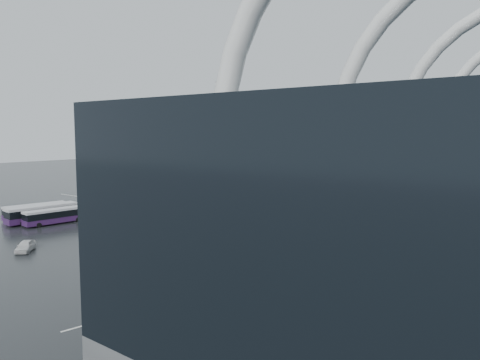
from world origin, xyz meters
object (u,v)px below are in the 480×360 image
Objects in this scene: airliner_main at (303,186)px; van_curve_c at (230,301)px; bus_row_near_d at (147,205)px; van_curve_a at (139,242)px; bus_row_near_b at (126,202)px; van_curve_b at (25,246)px; bus_row_near_c at (141,203)px; airliner_gate_b at (408,170)px; bus_row_far_a at (36,211)px; bus_row_far_b at (42,213)px; bus_row_near_a at (118,200)px; gse_cart_belly_a at (367,210)px; airliner_gate_c at (435,161)px; jet_remote_mid at (228,158)px; jet_remote_far at (251,156)px; bus_row_far_c at (56,215)px; gse_cart_belly_b at (385,205)px; gse_cart_belly_c at (286,209)px; jet_remote_west at (169,161)px; floodlight_mast at (223,130)px.

airliner_main is 65.01m from van_curve_c.
bus_row_near_d is 31.47m from van_curve_a.
bus_row_near_b is 66.76m from van_curve_c.
van_curve_a is 1.14× the size of van_curve_b.
airliner_gate_b is at bearing -19.98° from bus_row_near_c.
van_curve_b is at bearing -144.20° from bus_row_near_b.
bus_row_far_b is (4.19, -0.89, 0.17)m from bus_row_far_a.
bus_row_near_a is 6.34× the size of gse_cart_belly_a.
bus_row_near_d reaches higher than van_curve_b.
airliner_gate_c is 1.27× the size of jet_remote_mid.
airliner_gate_b is (2.70, 65.12, -0.50)m from airliner_main.
jet_remote_far is at bearing 25.43° from bus_row_near_a.
bus_row_far_c is 74.08m from gse_cart_belly_b.
van_curve_b reaches higher than gse_cart_belly_a.
jet_remote_mid is 1.17× the size of jet_remote_far.
airliner_gate_c is 14.67× the size of van_curve_c.
bus_row_far_c is at bearing -164.98° from bus_row_near_b.
gse_cart_belly_b is at bearing -51.76° from bus_row_near_a.
van_curve_a is 29.62m from van_curve_c.
van_curve_c is at bearing -123.56° from bus_row_near_d.
jet_remote_west is at bearing 152.08° from gse_cart_belly_c.
jet_remote_far is at bearing 26.98° from bus_row_far_b.
bus_row_near_b is at bearing 128.26° from jet_remote_west.
jet_remote_far is at bearing 138.10° from airliner_gate_b.
bus_row_far_a is (-0.15, -20.65, 0.09)m from bus_row_near_a.
airliner_gate_c is 125.73m from floodlight_mast.
bus_row_near_a is at bearing 90.81° from bus_row_near_c.
airliner_gate_c is 10.73× the size of van_curve_a.
jet_remote_west is 3.70× the size of bus_row_near_c.
bus_row_near_a is at bearing 15.14° from bus_row_far_b.
airliner_gate_c is 29.07× the size of gse_cart_belly_c.
bus_row_far_a is 0.44× the size of floodlight_mast.
van_curve_b is (19.43, -34.01, -0.93)m from bus_row_near_b.
bus_row_far_c is at bearing -124.53° from gse_cart_belly_c.
gse_cart_belly_b is (-11.67, 72.28, -0.09)m from van_curve_c.
bus_row_near_b is (-31.79, -26.97, -3.69)m from airliner_main.
jet_remote_west reaches higher than van_curve_a.
van_curve_a is 16.95m from van_curve_b.
jet_remote_mid is 3.72× the size of bus_row_near_c.
jet_remote_mid is 115.73m from bus_row_near_c.
gse_cart_belly_b is (43.79, 59.74, -1.07)m from bus_row_far_c.
bus_row_far_c is (3.08, -19.53, -0.11)m from bus_row_near_b.
bus_row_near_b reaches higher than gse_cart_belly_a.
bus_row_near_d is at bearing -137.60° from gse_cart_belly_c.
bus_row_far_a is (-36.72, -46.43, -3.76)m from airliner_main.
gse_cart_belly_b is at bearing 128.82° from jet_remote_far.
floodlight_mast reaches higher than bus_row_near_b.
bus_row_near_d is at bearing -125.60° from airliner_gate_b.
jet_remote_mid is 118.33m from gse_cart_belly_b.
jet_remote_mid is at bearing 154.42° from airliner_gate_b.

